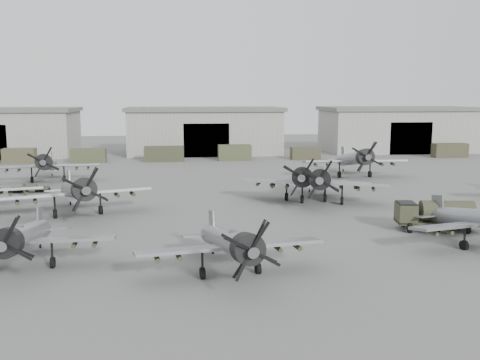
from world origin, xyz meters
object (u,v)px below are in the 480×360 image
Objects in this scene: aircraft_near_1 at (231,243)px; aircraft_far_1 at (355,159)px; aircraft_mid_2 at (306,178)px; aircraft_mid_1 at (78,190)px; tug_trailer at (5,189)px; ground_crew at (25,190)px; fuel_tanker at (435,213)px; aircraft_near_0 at (22,237)px; aircraft_far_0 at (47,164)px; aircraft_extra_741 at (322,181)px.

aircraft_near_1 is 0.84× the size of aircraft_far_1.
aircraft_mid_1 is at bearing -150.21° from aircraft_mid_2.
aircraft_mid_1 is 1.81× the size of tug_trailer.
aircraft_near_1 is 6.90× the size of ground_crew.
fuel_tanker is at bearing -33.36° from tug_trailer.
aircraft_far_1 is at bearing 44.20° from aircraft_near_0.
aircraft_far_1 reaches higher than tug_trailer.
tug_trailer is at bearing -176.21° from aircraft_mid_2.
aircraft_near_0 is 25.79m from ground_crew.
aircraft_far_0 is 1.77× the size of tug_trailer.
aircraft_near_0 is 1.73× the size of fuel_tanker.
fuel_tanker is at bearing -124.82° from ground_crew.
aircraft_far_0 is 0.98× the size of aircraft_extra_741.
aircraft_mid_2 and aircraft_extra_741 have the same top height.
tug_trailer is (-32.36, 8.36, -1.86)m from aircraft_mid_2.
tug_trailer is at bearing 161.42° from fuel_tanker.
aircraft_far_0 reaches higher than ground_crew.
aircraft_mid_2 is at bearing 146.33° from aircraft_extra_741.
aircraft_extra_741 reaches higher than aircraft_near_1.
aircraft_extra_741 is (-9.17, -16.83, -0.12)m from aircraft_far_1.
aircraft_mid_2 reaches higher than fuel_tanker.
aircraft_far_1 is (20.49, 37.59, 0.42)m from aircraft_near_1.
fuel_tanker is 41.28m from ground_crew.
aircraft_near_0 is 0.88× the size of aircraft_far_0.
aircraft_near_0 reaches higher than ground_crew.
aircraft_near_0 is 6.76× the size of ground_crew.
aircraft_near_0 reaches higher than tug_trailer.
aircraft_near_0 is at bearing -125.17° from aircraft_extra_741.
aircraft_near_1 is 38.04m from tug_trailer.
aircraft_far_0 is 35.39m from aircraft_extra_741.
aircraft_near_0 is 0.86× the size of aircraft_mid_2.
aircraft_mid_1 is 1.02× the size of aircraft_far_0.
ground_crew is at bearing -174.62° from aircraft_extra_741.
aircraft_mid_2 is 0.95× the size of aircraft_far_1.
aircraft_extra_741 is 2.00× the size of fuel_tanker.
aircraft_mid_2 is 18.44m from aircraft_far_1.
aircraft_near_0 is at bearing -131.46° from aircraft_far_1.
fuel_tanker is at bearing 10.09° from aircraft_near_0.
ground_crew is (-30.68, 7.02, -1.56)m from aircraft_extra_741.
aircraft_mid_1 is at bearing 114.83° from aircraft_near_1.
aircraft_mid_2 is at bearing -108.70° from ground_crew.
aircraft_far_0 is at bearing 169.80° from aircraft_mid_2.
aircraft_mid_1 is 1.01× the size of aircraft_extra_741.
aircraft_mid_2 is 1.02× the size of aircraft_far_0.
fuel_tanker is (7.56, -13.03, -1.00)m from aircraft_mid_2.
aircraft_mid_2 is (10.03, 22.40, 0.31)m from aircraft_near_1.
aircraft_near_1 is at bearing -142.36° from fuel_tanker.
aircraft_far_1 reaches higher than aircraft_mid_2.
aircraft_mid_1 is 7.86× the size of ground_crew.
aircraft_mid_2 is (22.84, 19.54, 0.33)m from aircraft_near_0.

